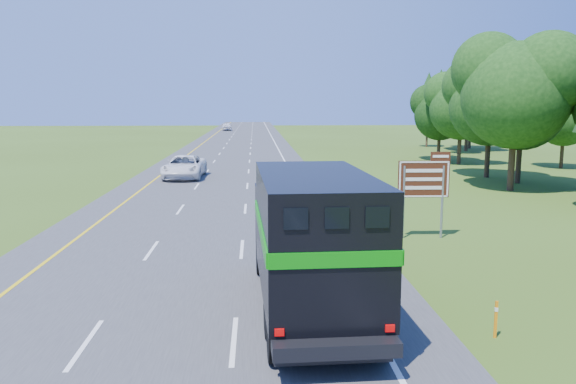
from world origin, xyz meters
name	(u,v)px	position (x,y,z in m)	size (l,w,h in m)	color
ground	(145,383)	(0.00, 0.00, 0.00)	(300.00, 300.00, 0.00)	#394F15
road	(233,159)	(0.00, 50.00, 0.02)	(15.00, 260.00, 0.04)	#38383A
lane_markings	(233,158)	(0.00, 50.00, 0.04)	(11.15, 260.00, 0.01)	yellow
tree_wall_right	(568,103)	(26.00, 30.00, 6.00)	(16.00, 100.00, 12.00)	black
horse_truck	(310,237)	(3.94, 3.94, 2.20)	(3.15, 9.24, 4.05)	black
white_suv	(184,167)	(-3.27, 33.87, 0.94)	(2.99, 6.48, 1.80)	silver
far_car	(227,127)	(-3.91, 116.98, 0.94)	(2.11, 5.25, 1.79)	silver
exit_sign	(425,182)	(9.83, 12.62, 2.50)	(2.27, 0.16, 3.85)	gray
delineator	(496,318)	(8.47, 1.85, 0.53)	(0.08, 0.04, 0.98)	orange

